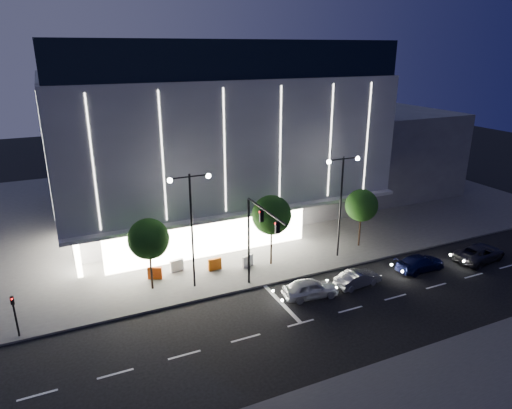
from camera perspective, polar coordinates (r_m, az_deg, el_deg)
The scene contains 19 objects.
ground at distance 31.83m, azimuth 1.02°, elevation -14.07°, with size 160.00×160.00×0.00m, color black.
sidewalk_museum at distance 53.67m, azimuth -5.26°, elevation 0.11°, with size 70.00×40.00×0.15m, color #474747.
museum at distance 49.24m, azimuth -7.15°, elevation 9.39°, with size 30.00×25.80×18.00m.
annex_building at distance 62.24m, azimuth 13.26°, elevation 7.02°, with size 16.00×20.00×10.00m, color #4C4C51.
traffic_mast at distance 32.55m, azimuth 0.11°, elevation -3.28°, with size 0.33×5.89×7.07m.
street_lamp_west at distance 33.24m, azimuth -8.10°, elevation -1.27°, with size 3.16×0.36×9.00m.
street_lamp_east at distance 38.71m, azimuth 10.62°, elevation 1.52°, with size 3.16×0.36×9.00m.
ped_signal_far at distance 32.61m, azimuth -27.94°, elevation -11.78°, with size 0.22×0.24×3.00m.
tree_left at distance 34.24m, azimuth -13.22°, elevation -4.45°, with size 3.02×3.02×5.72m.
tree_mid at distance 37.12m, azimuth 1.98°, elevation -1.57°, with size 3.25×3.25×6.15m.
tree_right at distance 41.86m, azimuth 13.06°, elevation -0.30°, with size 2.91×2.91×5.51m.
car_lead at distance 34.14m, azimuth 6.82°, elevation -10.35°, with size 1.68×4.17×1.42m, color #B8BBC1.
car_second at distance 36.25m, azimuth 12.62°, elevation -9.00°, with size 1.33×3.81×1.26m, color gray.
car_third at distance 40.09m, azimuth 19.84°, elevation -6.88°, with size 1.79×4.41×1.28m, color #121746.
car_fourth at distance 43.80m, azimuth 26.17°, elevation -5.45°, with size 2.30×4.99×1.39m, color #343339.
barrier_a at distance 36.99m, azimuth -12.54°, elevation -8.37°, with size 1.10×0.25×1.00m, color #D9420C.
barrier_b at distance 37.85m, azimuth -9.87°, elevation -7.52°, with size 1.10×0.25×1.00m, color white.
barrier_c at distance 37.66m, azimuth -5.18°, elevation -7.44°, with size 1.10×0.25×1.00m, color #DD5B0C.
barrier_d at distance 38.07m, azimuth -1.07°, elevation -7.06°, with size 1.10×0.25×1.00m, color white.
Camera 1 is at (-11.62, -24.02, 17.36)m, focal length 32.00 mm.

